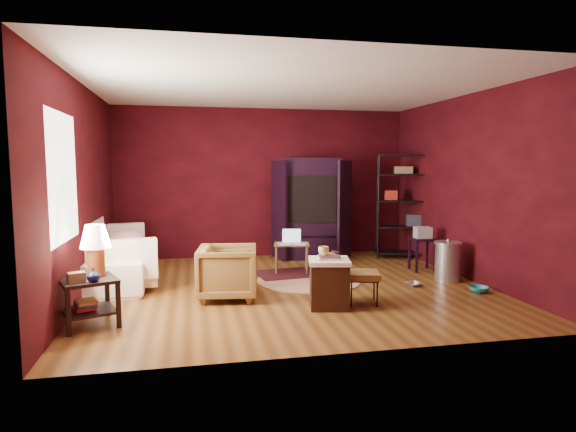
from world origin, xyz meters
name	(u,v)px	position (x,y,z in m)	size (l,w,h in m)	color
room	(288,189)	(-0.04, -0.01, 1.40)	(5.54, 5.04, 2.84)	brown
sofa	(117,251)	(-2.48, 0.87, 0.45)	(2.31, 0.67, 0.90)	white
armchair	(228,269)	(-0.92, -0.41, 0.38)	(0.74, 0.70, 0.76)	black
pet_bowl_steel	(414,278)	(1.74, -0.32, 0.11)	(0.23, 0.06, 0.23)	silver
pet_bowl_turquoise	(479,283)	(2.46, -0.81, 0.13)	(0.26, 0.08, 0.26)	teal
vase	(93,275)	(-2.40, -1.36, 0.59)	(0.14, 0.14, 0.14)	#0D1444
mug	(324,250)	(0.17, -1.11, 0.73)	(0.13, 0.10, 0.13)	#E2C06E
side_table	(92,265)	(-2.45, -1.13, 0.65)	(0.71, 0.71, 1.09)	black
sofa_cushions	(119,253)	(-2.45, 0.88, 0.42)	(1.15, 2.14, 0.85)	white
hamper	(329,282)	(0.25, -1.06, 0.31)	(0.57, 0.57, 0.68)	#3A1C0D
footstool	(363,276)	(0.72, -0.98, 0.35)	(0.48, 0.48, 0.40)	black
rug_round	(309,280)	(0.34, 0.30, 0.01)	(2.01, 2.01, 0.01)	beige
rug_oriental	(292,273)	(0.19, 0.78, 0.02)	(1.23, 0.90, 0.01)	#4A1319
laptop_desk	(292,246)	(0.20, 0.90, 0.43)	(0.63, 0.53, 0.69)	brown
tv_armoire	(311,206)	(0.81, 2.02, 0.97)	(1.44, 0.95, 1.87)	black
wire_shelving	(403,202)	(2.49, 1.70, 1.06)	(1.03, 0.69, 1.94)	black
small_stand	(423,238)	(2.35, 0.62, 0.54)	(0.39, 0.39, 0.73)	black
trash_can	(448,261)	(2.38, -0.12, 0.30)	(0.50, 0.50, 0.64)	silver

